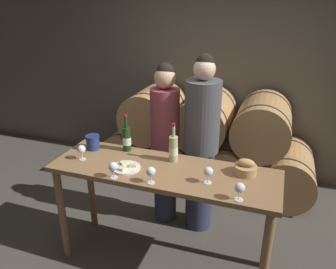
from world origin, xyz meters
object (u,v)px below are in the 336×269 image
object	(u,v)px
tasting_table	(163,184)
wine_bottle_red	(127,139)
person_left	(165,143)
wine_glass_left	(113,167)
bread_basket	(245,168)
wine_glass_far_right	(240,188)
wine_glass_far_left	(81,150)
blue_crock	(93,142)
wine_glass_right	(208,172)
wine_bottle_white	(173,149)
wine_glass_center	(151,172)
cheese_plate	(126,167)
person_right	(201,146)

from	to	relation	value
tasting_table	wine_bottle_red	distance (m)	0.54
tasting_table	person_left	size ratio (longest dim) A/B	1.10
wine_glass_left	bread_basket	bearing A→B (deg)	22.75
wine_glass_far_right	wine_glass_far_left	bearing A→B (deg)	173.04
person_left	blue_crock	size ratio (longest dim) A/B	12.81
person_left	wine_glass_right	world-z (taller)	person_left
person_left	wine_glass_far_left	world-z (taller)	person_left
wine_bottle_red	blue_crock	world-z (taller)	wine_bottle_red
wine_bottle_white	blue_crock	size ratio (longest dim) A/B	2.57
person_left	bread_basket	bearing A→B (deg)	-29.87
wine_glass_far_left	wine_glass_center	xyz separation A→B (m)	(0.69, -0.16, 0.00)
cheese_plate	wine_glass_left	bearing A→B (deg)	-98.48
wine_glass_far_left	wine_glass_center	distance (m)	0.71
wine_bottle_white	wine_glass_left	world-z (taller)	wine_bottle_white
person_right	bread_basket	size ratio (longest dim) A/B	10.10
wine_glass_center	tasting_table	bearing A→B (deg)	87.41
wine_glass_center	wine_glass_right	xyz separation A→B (m)	(0.39, 0.14, 0.00)
person_left	bread_basket	world-z (taller)	person_left
person_left	wine_glass_right	xyz separation A→B (m)	(0.59, -0.71, 0.16)
wine_glass_left	wine_glass_far_left	bearing A→B (deg)	155.44
wine_bottle_white	wine_glass_far_right	bearing A→B (deg)	-33.37
cheese_plate	person_left	bearing A→B (deg)	84.00
blue_crock	wine_glass_left	bearing A→B (deg)	-43.30
wine_glass_left	wine_glass_center	xyz separation A→B (m)	(0.29, 0.02, 0.00)
wine_glass_center	bread_basket	bearing A→B (deg)	29.93
wine_bottle_red	wine_glass_center	world-z (taller)	wine_bottle_red
wine_glass_far_left	person_right	bearing A→B (deg)	38.72
wine_bottle_white	wine_glass_right	world-z (taller)	wine_bottle_white
wine_bottle_white	wine_glass_right	xyz separation A→B (m)	(0.35, -0.25, -0.02)
wine_glass_right	cheese_plate	bearing A→B (deg)	-179.84
wine_glass_center	person_left	bearing A→B (deg)	103.04
cheese_plate	wine_glass_far_left	size ratio (longest dim) A/B	1.75
wine_glass_far_right	cheese_plate	bearing A→B (deg)	171.09
cheese_plate	wine_glass_left	world-z (taller)	wine_glass_left
wine_bottle_white	blue_crock	xyz separation A→B (m)	(-0.75, -0.02, -0.04)
cheese_plate	wine_glass_far_left	world-z (taller)	wine_glass_far_left
tasting_table	wine_glass_center	xyz separation A→B (m)	(-0.01, -0.23, 0.23)
tasting_table	person_right	bearing A→B (deg)	75.48
wine_bottle_white	wine_bottle_red	bearing A→B (deg)	172.71
cheese_plate	wine_glass_far_right	world-z (taller)	wine_glass_far_right
wine_bottle_red	wine_glass_far_right	distance (m)	1.14
person_left	wine_glass_right	size ratio (longest dim) A/B	12.79
wine_glass_right	wine_glass_center	bearing A→B (deg)	-160.60
tasting_table	blue_crock	bearing A→B (deg)	169.13
wine_glass_far_right	person_right	bearing A→B (deg)	119.03
wine_glass_center	wine_glass_far_right	xyz separation A→B (m)	(0.64, -0.01, 0.00)
tasting_table	wine_bottle_white	size ratio (longest dim) A/B	5.48
person_left	wine_glass_far_right	size ratio (longest dim) A/B	12.79
tasting_table	person_left	bearing A→B (deg)	108.53
wine_bottle_white	wine_glass_far_right	world-z (taller)	wine_bottle_white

